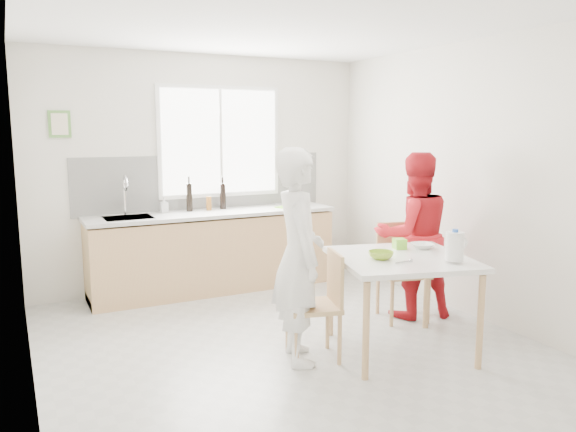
{
  "coord_description": "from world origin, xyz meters",
  "views": [
    {
      "loc": [
        -2.07,
        -4.08,
        1.86
      ],
      "look_at": [
        0.08,
        0.2,
        1.11
      ],
      "focal_mm": 35.0,
      "sensor_mm": 36.0,
      "label": 1
    }
  ],
  "objects_px": {
    "bowl_green": "(381,255)",
    "wine_bottle_a": "(189,197)",
    "milk_jug": "(455,246)",
    "dining_table": "(401,266)",
    "person_red": "(414,235)",
    "person_white": "(298,256)",
    "chair_far": "(400,266)",
    "bowl_white": "(422,246)",
    "wine_bottle_b": "(223,196)",
    "chair_left": "(321,300)"
  },
  "relations": [
    {
      "from": "bowl_green",
      "to": "wine_bottle_a",
      "type": "bearing_deg",
      "value": 107.8
    },
    {
      "from": "milk_jug",
      "to": "dining_table",
      "type": "bearing_deg",
      "value": 139.23
    },
    {
      "from": "milk_jug",
      "to": "wine_bottle_a",
      "type": "distance_m",
      "value": 3.17
    },
    {
      "from": "person_red",
      "to": "bowl_green",
      "type": "relative_size",
      "value": 8.03
    },
    {
      "from": "person_white",
      "to": "person_red",
      "type": "distance_m",
      "value": 1.58
    },
    {
      "from": "chair_far",
      "to": "person_red",
      "type": "relative_size",
      "value": 0.57
    },
    {
      "from": "bowl_white",
      "to": "bowl_green",
      "type": "bearing_deg",
      "value": -163.8
    },
    {
      "from": "dining_table",
      "to": "chair_far",
      "type": "height_order",
      "value": "chair_far"
    },
    {
      "from": "wine_bottle_a",
      "to": "bowl_green",
      "type": "bearing_deg",
      "value": -72.2
    },
    {
      "from": "chair_far",
      "to": "person_white",
      "type": "bearing_deg",
      "value": -146.1
    },
    {
      "from": "person_white",
      "to": "wine_bottle_a",
      "type": "height_order",
      "value": "person_white"
    },
    {
      "from": "bowl_white",
      "to": "dining_table",
      "type": "bearing_deg",
      "value": -154.96
    },
    {
      "from": "chair_far",
      "to": "person_white",
      "type": "distance_m",
      "value": 1.51
    },
    {
      "from": "person_white",
      "to": "bowl_green",
      "type": "height_order",
      "value": "person_white"
    },
    {
      "from": "chair_far",
      "to": "wine_bottle_a",
      "type": "xyz_separation_m",
      "value": [
        -1.57,
        1.85,
        0.57
      ]
    },
    {
      "from": "bowl_green",
      "to": "wine_bottle_b",
      "type": "height_order",
      "value": "wine_bottle_b"
    },
    {
      "from": "wine_bottle_a",
      "to": "wine_bottle_b",
      "type": "distance_m",
      "value": 0.41
    },
    {
      "from": "bowl_white",
      "to": "wine_bottle_b",
      "type": "height_order",
      "value": "wine_bottle_b"
    },
    {
      "from": "chair_left",
      "to": "bowl_green",
      "type": "xyz_separation_m",
      "value": [
        0.45,
        -0.17,
        0.36
      ]
    },
    {
      "from": "dining_table",
      "to": "chair_left",
      "type": "height_order",
      "value": "chair_left"
    },
    {
      "from": "person_white",
      "to": "wine_bottle_a",
      "type": "relative_size",
      "value": 5.36
    },
    {
      "from": "bowl_white",
      "to": "person_white",
      "type": "bearing_deg",
      "value": 177.28
    },
    {
      "from": "wine_bottle_a",
      "to": "wine_bottle_b",
      "type": "bearing_deg",
      "value": 1.58
    },
    {
      "from": "chair_far",
      "to": "person_white",
      "type": "xyz_separation_m",
      "value": [
        -1.39,
        -0.48,
        0.34
      ]
    },
    {
      "from": "chair_left",
      "to": "wine_bottle_a",
      "type": "distance_m",
      "value": 2.48
    },
    {
      "from": "person_white",
      "to": "wine_bottle_a",
      "type": "bearing_deg",
      "value": 19.22
    },
    {
      "from": "chair_far",
      "to": "person_red",
      "type": "height_order",
      "value": "person_red"
    },
    {
      "from": "chair_left",
      "to": "wine_bottle_a",
      "type": "height_order",
      "value": "wine_bottle_a"
    },
    {
      "from": "dining_table",
      "to": "chair_far",
      "type": "distance_m",
      "value": 0.92
    },
    {
      "from": "bowl_white",
      "to": "wine_bottle_a",
      "type": "bearing_deg",
      "value": 120.02
    },
    {
      "from": "chair_far",
      "to": "milk_jug",
      "type": "xyz_separation_m",
      "value": [
        -0.31,
        -1.06,
        0.43
      ]
    },
    {
      "from": "dining_table",
      "to": "person_white",
      "type": "relative_size",
      "value": 0.75
    },
    {
      "from": "person_white",
      "to": "person_red",
      "type": "relative_size",
      "value": 1.05
    },
    {
      "from": "chair_left",
      "to": "chair_far",
      "type": "xyz_separation_m",
      "value": [
        1.21,
        0.53,
        0.03
      ]
    },
    {
      "from": "chair_far",
      "to": "wine_bottle_b",
      "type": "relative_size",
      "value": 3.12
    },
    {
      "from": "chair_far",
      "to": "chair_left",
      "type": "bearing_deg",
      "value": -141.55
    },
    {
      "from": "person_red",
      "to": "wine_bottle_b",
      "type": "distance_m",
      "value": 2.3
    },
    {
      "from": "chair_far",
      "to": "wine_bottle_b",
      "type": "distance_m",
      "value": 2.26
    },
    {
      "from": "dining_table",
      "to": "milk_jug",
      "type": "relative_size",
      "value": 5.21
    },
    {
      "from": "chair_far",
      "to": "milk_jug",
      "type": "height_order",
      "value": "milk_jug"
    },
    {
      "from": "wine_bottle_a",
      "to": "chair_left",
      "type": "bearing_deg",
      "value": -81.31
    },
    {
      "from": "person_white",
      "to": "bowl_green",
      "type": "bearing_deg",
      "value": -94.26
    },
    {
      "from": "person_red",
      "to": "milk_jug",
      "type": "bearing_deg",
      "value": 81.88
    },
    {
      "from": "person_white",
      "to": "wine_bottle_b",
      "type": "height_order",
      "value": "person_white"
    },
    {
      "from": "person_white",
      "to": "bowl_green",
      "type": "xyz_separation_m",
      "value": [
        0.64,
        -0.22,
        -0.01
      ]
    },
    {
      "from": "wine_bottle_a",
      "to": "chair_far",
      "type": "bearing_deg",
      "value": -49.58
    },
    {
      "from": "wine_bottle_b",
      "to": "chair_left",
      "type": "bearing_deg",
      "value": -91.08
    },
    {
      "from": "dining_table",
      "to": "person_white",
      "type": "bearing_deg",
      "value": 165.23
    },
    {
      "from": "bowl_green",
      "to": "wine_bottle_b",
      "type": "bearing_deg",
      "value": 99.1
    },
    {
      "from": "wine_bottle_b",
      "to": "person_red",
      "type": "bearing_deg",
      "value": -55.6
    }
  ]
}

